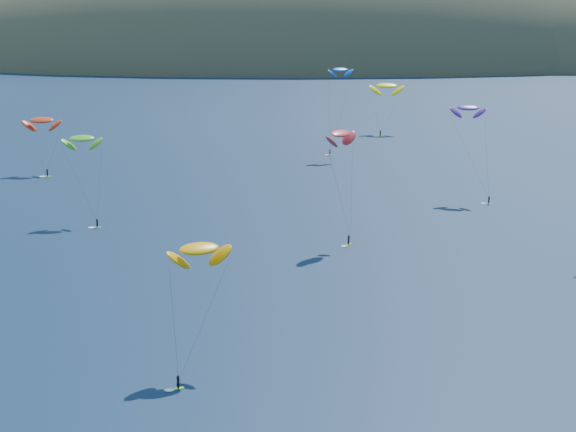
# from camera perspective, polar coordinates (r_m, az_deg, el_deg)

# --- Properties ---
(island) EXTENTS (730.00, 300.00, 210.00)m
(island) POSITION_cam_1_polar(r_m,az_deg,el_deg) (615.63, 2.83, 10.11)
(island) COLOR #3D3526
(island) RESTS_ON ground
(kitesurfer_1) EXTENTS (9.89, 10.40, 16.12)m
(kitesurfer_1) POSITION_cam_1_polar(r_m,az_deg,el_deg) (220.71, -17.12, 6.52)
(kitesurfer_1) COLOR #C8F91B
(kitesurfer_1) RESTS_ON ground
(kitesurfer_2) EXTENTS (8.55, 12.72, 16.53)m
(kitesurfer_2) POSITION_cam_1_polar(r_m,az_deg,el_deg) (100.05, -6.34, -2.34)
(kitesurfer_2) COLOR #C8F91B
(kitesurfer_2) RESTS_ON ground
(kitesurfer_3) EXTENTS (8.98, 11.45, 18.77)m
(kitesurfer_3) POSITION_cam_1_polar(r_m,az_deg,el_deg) (170.22, -14.45, 5.35)
(kitesurfer_3) COLOR #C8F91B
(kitesurfer_3) RESTS_ON ground
(kitesurfer_4) EXTENTS (7.54, 5.19, 26.41)m
(kitesurfer_4) POSITION_cam_1_polar(r_m,az_deg,el_deg) (234.71, 3.74, 10.34)
(kitesurfer_4) COLOR #C8F91B
(kitesurfer_4) RESTS_ON ground
(kitesurfer_6) EXTENTS (8.56, 12.47, 22.37)m
(kitesurfer_6) POSITION_cam_1_polar(r_m,az_deg,el_deg) (188.76, 12.68, 7.51)
(kitesurfer_6) COLOR #C8F91B
(kitesurfer_6) RESTS_ON ground
(kitesurfer_9) EXTENTS (7.90, 10.16, 22.25)m
(kitesurfer_9) POSITION_cam_1_polar(r_m,az_deg,el_deg) (149.98, 3.76, 5.86)
(kitesurfer_9) COLOR #C8F91B
(kitesurfer_9) RESTS_ON ground
(kitesurfer_11) EXTENTS (11.61, 14.35, 18.69)m
(kitesurfer_11) POSITION_cam_1_polar(r_m,az_deg,el_deg) (277.10, 7.04, 9.19)
(kitesurfer_11) COLOR #C8F91B
(kitesurfer_11) RESTS_ON ground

